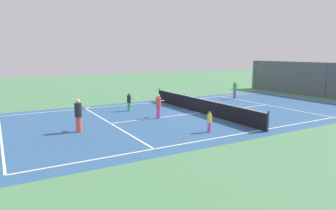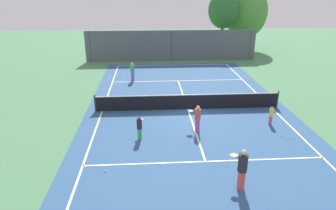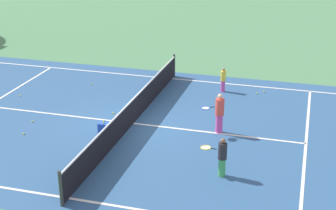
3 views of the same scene
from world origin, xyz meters
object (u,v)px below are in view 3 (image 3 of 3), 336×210
(tennis_ball_0, at_px, (92,84))
(tennis_ball_8, at_px, (33,121))
(ball_crate, at_px, (105,127))
(tennis_ball_13, at_px, (20,96))
(tennis_ball_4, at_px, (24,134))
(tennis_ball_2, at_px, (113,113))
(player_4, at_px, (222,157))
(player_2, at_px, (219,113))
(player_3, at_px, (223,80))
(tennis_ball_6, at_px, (257,93))
(tennis_ball_12, at_px, (264,92))

(tennis_ball_0, distance_m, tennis_ball_8, 4.68)
(ball_crate, distance_m, tennis_ball_13, 5.50)
(tennis_ball_4, bearing_deg, tennis_ball_2, -41.69)
(player_4, distance_m, tennis_ball_13, 10.64)
(tennis_ball_2, height_order, tennis_ball_4, same)
(player_4, relative_size, tennis_ball_8, 19.34)
(ball_crate, height_order, tennis_ball_0, ball_crate)
(player_2, distance_m, ball_crate, 4.22)
(tennis_ball_13, bearing_deg, player_4, -114.66)
(player_4, bearing_deg, player_3, 9.82)
(ball_crate, relative_size, tennis_ball_2, 6.45)
(ball_crate, height_order, tennis_ball_4, ball_crate)
(player_3, xyz_separation_m, tennis_ball_0, (-0.72, 6.01, -0.53))
(tennis_ball_13, bearing_deg, tennis_ball_0, -45.53)
(tennis_ball_2, relative_size, tennis_ball_6, 1.00)
(player_4, height_order, tennis_ball_13, player_4)
(tennis_ball_8, bearing_deg, tennis_ball_13, 39.75)
(player_4, xyz_separation_m, tennis_ball_0, (6.74, 7.30, -0.63))
(tennis_ball_8, relative_size, tennis_ball_13, 1.00)
(tennis_ball_6, relative_size, tennis_ball_13, 1.00)
(player_2, relative_size, tennis_ball_8, 22.89)
(player_2, xyz_separation_m, tennis_ball_12, (4.74, -1.16, -0.75))
(player_4, xyz_separation_m, tennis_ball_8, (2.08, 7.70, -0.63))
(tennis_ball_12, bearing_deg, tennis_ball_8, 125.14)
(player_2, distance_m, tennis_ball_2, 4.46)
(ball_crate, relative_size, tennis_ball_4, 6.45)
(player_2, xyz_separation_m, tennis_ball_2, (0.59, 4.35, -0.75))
(player_3, bearing_deg, tennis_ball_2, 135.27)
(player_4, bearing_deg, tennis_ball_8, 74.85)
(tennis_ball_2, xyz_separation_m, tennis_ball_4, (-2.72, 2.42, 0.00))
(player_2, distance_m, player_3, 4.40)
(tennis_ball_13, bearing_deg, tennis_ball_8, -140.25)
(player_2, relative_size, ball_crate, 3.55)
(player_4, bearing_deg, tennis_ball_0, 47.27)
(player_3, relative_size, tennis_ball_0, 16.55)
(tennis_ball_8, bearing_deg, ball_crate, -90.77)
(tennis_ball_2, distance_m, tennis_ball_12, 6.90)
(player_2, bearing_deg, player_3, 8.24)
(player_4, xyz_separation_m, tennis_ball_13, (4.43, 9.65, -0.63))
(tennis_ball_4, bearing_deg, tennis_ball_8, 13.49)
(player_2, height_order, tennis_ball_13, player_2)
(player_2, relative_size, tennis_ball_0, 22.89)
(ball_crate, height_order, tennis_ball_13, ball_crate)
(tennis_ball_2, distance_m, tennis_ball_13, 4.69)
(player_3, height_order, ball_crate, player_3)
(ball_crate, distance_m, tennis_ball_8, 3.00)
(player_3, bearing_deg, player_2, -171.76)
(player_2, height_order, tennis_ball_2, player_2)
(player_4, distance_m, tennis_ball_6, 7.58)
(ball_crate, bearing_deg, tennis_ball_6, -41.71)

